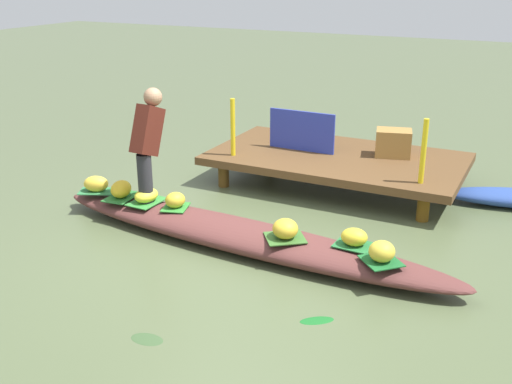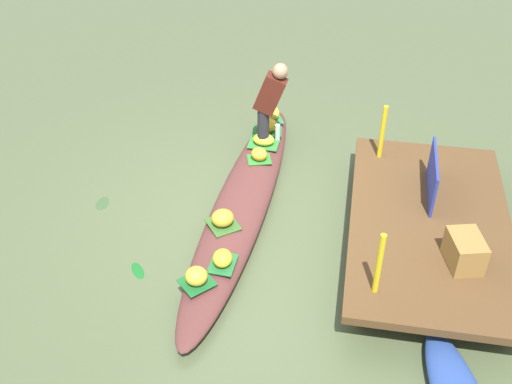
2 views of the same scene
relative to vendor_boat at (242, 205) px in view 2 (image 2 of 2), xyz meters
The scene contains 25 objects.
canal_water 0.13m from the vendor_boat, ahead, with size 40.00×40.00×0.00m, color #4B5839.
dock_platform 2.25m from the vendor_boat, 84.11° to the left, with size 3.20×1.80×0.40m.
vendor_boat is the anchor object (origin of this frame).
leaf_mat_0 0.56m from the vendor_boat, 11.93° to the right, with size 0.37×0.32×0.01m, color #345F26.
banana_bunch_0 0.59m from the vendor_boat, 11.93° to the right, with size 0.26×0.25×0.19m, color gold.
leaf_mat_1 1.18m from the vendor_boat, ahead, with size 0.35×0.27×0.01m, color #226531.
banana_bunch_1 1.19m from the vendor_boat, ahead, with size 0.25×0.21×0.17m, color gold.
leaf_mat_2 0.85m from the vendor_boat, behind, with size 0.31×0.26×0.01m, color #2D7A2D.
banana_bunch_2 0.87m from the vendor_boat, behind, with size 0.22×0.20×0.17m, color gold.
leaf_mat_3 1.51m from the vendor_boat, ahead, with size 0.32×0.31×0.01m, color #195B27.
banana_bunch_3 1.52m from the vendor_boat, ahead, with size 0.23×0.24×0.19m, color gold.
leaf_mat_4 1.22m from the vendor_boat, behind, with size 0.41×0.29×0.01m, color #2E7931.
banana_bunch_4 1.23m from the vendor_boat, behind, with size 0.29×0.22×0.15m, color yellow.
leaf_mat_5 1.93m from the vendor_boat, behind, with size 0.39×0.25×0.01m, color #2D7440.
banana_bunch_5 1.94m from the vendor_boat, behind, with size 0.28×0.19×0.18m, color yellow.
leaf_mat_6 1.56m from the vendor_boat, behind, with size 0.41×0.28×0.01m, color #276D2E.
banana_bunch_6 1.57m from the vendor_boat, behind, with size 0.29×0.22×0.19m, color gold.
vendor_person 1.47m from the vendor_boat, behind, with size 0.21×0.45×1.23m.
water_bottle 1.41m from the vendor_boat, 169.83° to the left, with size 0.07×0.07×0.24m, color silver.
market_banner 2.31m from the vendor_boat, 96.89° to the left, with size 0.91×0.03×0.53m, color #28369D.
railing_post_west 2.00m from the vendor_boat, 120.72° to the left, with size 0.06×0.06×0.74m, color gold.
railing_post_east 2.26m from the vendor_boat, 48.77° to the left, with size 0.06×0.06×0.74m, color gold.
produce_crate 2.70m from the vendor_boat, 70.76° to the left, with size 0.44×0.32×0.34m, color olive.
drifting_plant_0 1.54m from the vendor_boat, 38.64° to the right, with size 0.29×0.12×0.01m, color #175D21.
drifting_plant_1 1.79m from the vendor_boat, 86.16° to the right, with size 0.27×0.16×0.01m, color #354F2C.
Camera 2 is at (5.87, 1.21, 4.96)m, focal length 43.68 mm.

